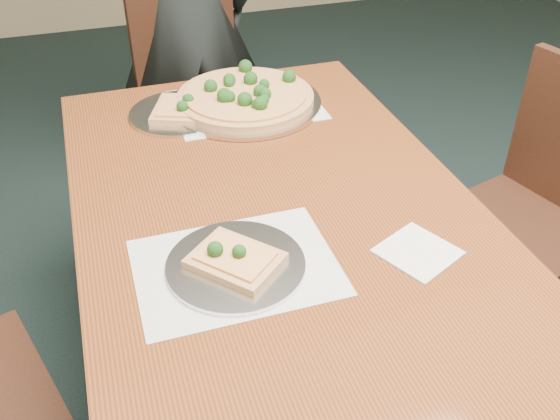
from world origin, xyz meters
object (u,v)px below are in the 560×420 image
object	(u,v)px
chair_far	(198,90)
pizza_pan	(246,97)
dining_table	(280,242)
chair_right	(540,203)
slice_plate_near	(235,262)
slice_plate_far	(179,111)
diner	(185,11)

from	to	relation	value
chair_far	pizza_pan	distance (m)	0.69
dining_table	chair_right	bearing A→B (deg)	7.05
chair_right	chair_far	bearing A→B (deg)	-158.09
chair_far	chair_right	size ratio (longest dim) A/B	1.00
dining_table	slice_plate_near	world-z (taller)	slice_plate_near
slice_plate_far	chair_right	bearing A→B (deg)	-23.66
pizza_pan	slice_plate_near	world-z (taller)	pizza_pan
slice_plate_far	chair_far	bearing A→B (deg)	75.21
pizza_pan	slice_plate_far	size ratio (longest dim) A/B	1.58
chair_far	pizza_pan	bearing A→B (deg)	-97.58
pizza_pan	chair_far	bearing A→B (deg)	92.61
diner	slice_plate_near	xyz separation A→B (m)	(-0.18, -1.45, -0.02)
chair_right	slice_plate_near	bearing A→B (deg)	-90.12
slice_plate_near	pizza_pan	bearing A→B (deg)	72.95
dining_table	slice_plate_near	bearing A→B (deg)	-132.47
chair_right	dining_table	bearing A→B (deg)	-98.00
chair_far	dining_table	bearing A→B (deg)	-102.00
chair_far	slice_plate_near	size ratio (longest dim) A/B	3.25
pizza_pan	dining_table	bearing A→B (deg)	-97.09
dining_table	chair_right	size ratio (longest dim) A/B	1.65
slice_plate_near	slice_plate_far	xyz separation A→B (m)	(0.01, 0.69, -0.00)
chair_right	slice_plate_far	world-z (taller)	chair_right
chair_right	slice_plate_far	bearing A→B (deg)	-128.71
slice_plate_near	slice_plate_far	world-z (taller)	slice_plate_near
chair_right	slice_plate_near	size ratio (longest dim) A/B	3.25
diner	slice_plate_near	size ratio (longest dim) A/B	5.63
chair_far	pizza_pan	xyz separation A→B (m)	(0.03, -0.64, 0.26)
chair_far	chair_right	xyz separation A→B (m)	(0.80, -1.07, 0.00)
pizza_pan	slice_plate_near	size ratio (longest dim) A/B	1.58
diner	pizza_pan	world-z (taller)	diner
chair_right	diner	xyz separation A→B (m)	(-0.80, 1.19, 0.27)
chair_far	diner	world-z (taller)	diner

